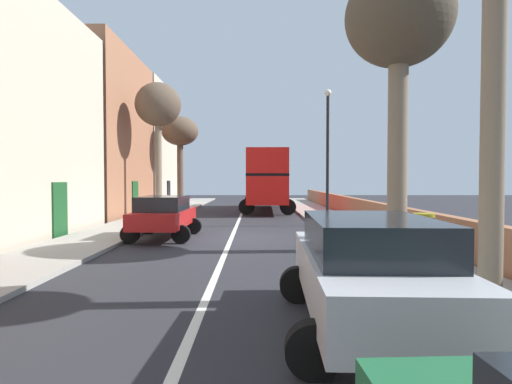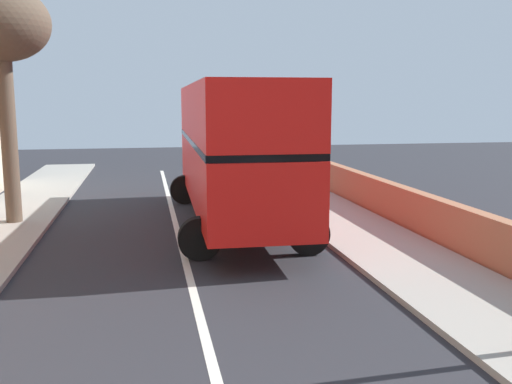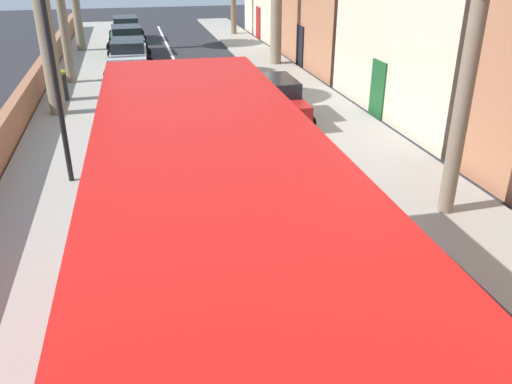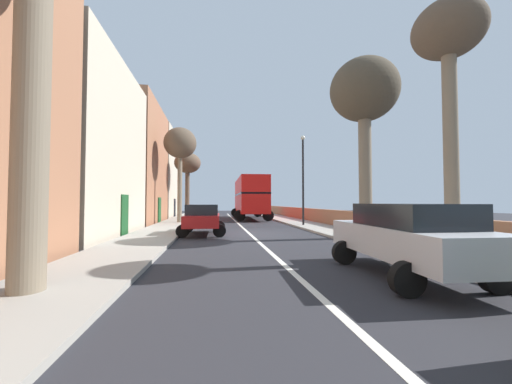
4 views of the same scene
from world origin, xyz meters
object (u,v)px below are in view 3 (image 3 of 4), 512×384
Objects in this scene: parked_car_silver_right_0 at (126,27)px; litter_bin_right at (61,86)px; double_decker_bus at (227,324)px; parked_car_green_right_5 at (127,39)px; lamppost_right at (49,42)px; parked_car_red_left_1 at (273,98)px; parked_car_silver_right_2 at (129,55)px.

parked_car_silver_right_0 is 3.60× the size of litter_bin_right.
parked_car_silver_right_0 is at bearing -88.64° from double_decker_bus.
litter_bin_right is at bearing 74.69° from parked_car_green_right_5.
parked_car_silver_right_0 is 15.74m from litter_bin_right.
lamppost_right reaches higher than litter_bin_right.
parked_car_green_right_5 is (0.80, -28.52, -1.42)m from double_decker_bus.
parked_car_silver_right_0 is 20.61m from parked_car_red_left_1.
parked_car_green_right_5 reaches higher than parked_car_red_left_1.
double_decker_bus reaches higher than parked_car_silver_right_0.
parked_car_silver_right_2 is at bearing -97.57° from lamppost_right.
parked_car_silver_right_0 is 0.68× the size of lamppost_right.
lamppost_right is at bearing -74.87° from double_decker_bus.
double_decker_bus is 9.03× the size of litter_bin_right.
parked_car_green_right_5 is at bearing 89.98° from parked_car_silver_right_0.
parked_car_red_left_1 is (-4.20, -13.80, -1.45)m from double_decker_bus.
parked_car_red_left_1 is 10.63m from parked_car_silver_right_2.
litter_bin_right is (2.80, 15.49, -0.19)m from parked_car_silver_right_0.
parked_car_silver_right_2 is at bearing 90.02° from parked_car_silver_right_0.
parked_car_silver_right_0 reaches higher than litter_bin_right.
parked_car_silver_right_2 is 5.34m from parked_car_green_right_5.
litter_bin_right is (3.60, -18.30, -1.63)m from double_decker_bus.
parked_car_silver_right_2 is (0.80, -23.18, -1.40)m from double_decker_bus.
lamppost_right reaches higher than double_decker_bus.
double_decker_bus is 18.72m from litter_bin_right.
lamppost_right is (1.80, 18.90, 2.87)m from parked_car_green_right_5.
parked_car_red_left_1 is 1.00× the size of parked_car_green_right_5.
litter_bin_right is (1.00, -8.69, -3.08)m from lamppost_right.
double_decker_bus reaches higher than parked_car_silver_right_2.
parked_car_silver_right_0 is 1.07× the size of parked_car_red_left_1.
parked_car_red_left_1 is (-5.00, 19.99, -0.00)m from parked_car_silver_right_0.
parked_car_silver_right_2 is (5.00, -9.38, 0.05)m from parked_car_red_left_1.
litter_bin_right is at bearing 60.12° from parked_car_silver_right_2.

